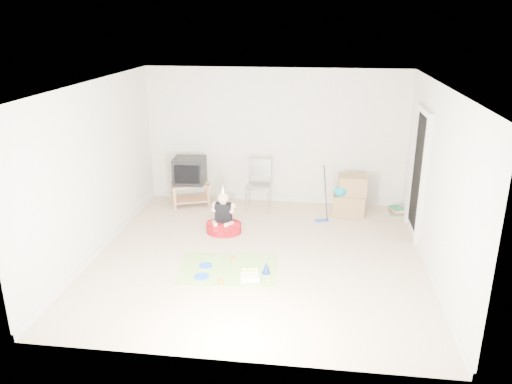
# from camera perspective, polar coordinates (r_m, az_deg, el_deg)

# --- Properties ---
(ground) EXTENTS (5.00, 5.00, 0.00)m
(ground) POSITION_cam_1_polar(r_m,az_deg,el_deg) (7.73, 0.36, -7.32)
(ground) COLOR beige
(ground) RESTS_ON ground
(doorway_recess) EXTENTS (0.02, 0.90, 2.05)m
(doorway_recess) POSITION_cam_1_polar(r_m,az_deg,el_deg) (8.58, 18.09, 1.81)
(doorway_recess) COLOR black
(doorway_recess) RESTS_ON ground
(tv_stand) EXTENTS (0.82, 0.67, 0.45)m
(tv_stand) POSITION_cam_1_polar(r_m,az_deg,el_deg) (9.76, -7.49, 0.00)
(tv_stand) COLOR #A8734C
(tv_stand) RESTS_ON ground
(crt_tv) EXTENTS (0.60, 0.51, 0.50)m
(crt_tv) POSITION_cam_1_polar(r_m,az_deg,el_deg) (9.62, -7.60, 2.43)
(crt_tv) COLOR black
(crt_tv) RESTS_ON tv_stand
(folding_chair) EXTENTS (0.46, 0.44, 0.98)m
(folding_chair) POSITION_cam_1_polar(r_m,az_deg,el_deg) (9.37, 0.27, 0.72)
(folding_chair) COLOR gray
(folding_chair) RESTS_ON ground
(cardboard_boxes) EXTENTS (0.60, 0.46, 0.73)m
(cardboard_boxes) POSITION_cam_1_polar(r_m,az_deg,el_deg) (9.38, 10.64, -0.42)
(cardboard_boxes) COLOR #9F7B4D
(cardboard_boxes) RESTS_ON ground
(floor_mop) EXTENTS (0.26, 0.32, 0.97)m
(floor_mop) POSITION_cam_1_polar(r_m,az_deg,el_deg) (8.97, 7.58, -1.77)
(floor_mop) COLOR #2244AA
(floor_mop) RESTS_ON ground
(book_pile) EXTENTS (0.27, 0.32, 0.13)m
(book_pile) POSITION_cam_1_polar(r_m,az_deg,el_deg) (9.69, 15.78, -2.00)
(book_pile) COLOR #277748
(book_pile) RESTS_ON ground
(seated_woman) EXTENTS (0.60, 0.60, 0.86)m
(seated_woman) POSITION_cam_1_polar(r_m,az_deg,el_deg) (8.48, -3.71, -3.45)
(seated_woman) COLOR #A80F17
(seated_woman) RESTS_ON ground
(party_mat) EXTENTS (1.50, 1.15, 0.01)m
(party_mat) POSITION_cam_1_polar(r_m,az_deg,el_deg) (7.36, -3.21, -8.77)
(party_mat) COLOR #FD3587
(party_mat) RESTS_ON ground
(birthday_cake) EXTENTS (0.31, 0.26, 0.14)m
(birthday_cake) POSITION_cam_1_polar(r_m,az_deg,el_deg) (7.04, -0.69, -9.80)
(birthday_cake) COLOR white
(birthday_cake) RESTS_ON party_mat
(blue_plate_near) EXTENTS (0.23, 0.23, 0.01)m
(blue_plate_near) POSITION_cam_1_polar(r_m,az_deg,el_deg) (7.47, -5.79, -8.34)
(blue_plate_near) COLOR blue
(blue_plate_near) RESTS_ON party_mat
(blue_plate_far) EXTENTS (0.28, 0.28, 0.01)m
(blue_plate_far) POSITION_cam_1_polar(r_m,az_deg,el_deg) (7.18, -6.22, -9.57)
(blue_plate_far) COLOR blue
(blue_plate_far) RESTS_ON party_mat
(orange_cup_near) EXTENTS (0.06, 0.06, 0.07)m
(orange_cup_near) POSITION_cam_1_polar(r_m,az_deg,el_deg) (7.57, -2.63, -7.60)
(orange_cup_near) COLOR orange
(orange_cup_near) RESTS_ON party_mat
(orange_cup_far) EXTENTS (0.07, 0.07, 0.08)m
(orange_cup_far) POSITION_cam_1_polar(r_m,az_deg,el_deg) (6.95, -4.06, -10.18)
(orange_cup_far) COLOR orange
(orange_cup_far) RESTS_ON party_mat
(blue_party_hat) EXTENTS (0.14, 0.14, 0.18)m
(blue_party_hat) POSITION_cam_1_polar(r_m,az_deg,el_deg) (7.19, 1.16, -8.62)
(blue_party_hat) COLOR #173AA4
(blue_party_hat) RESTS_ON party_mat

